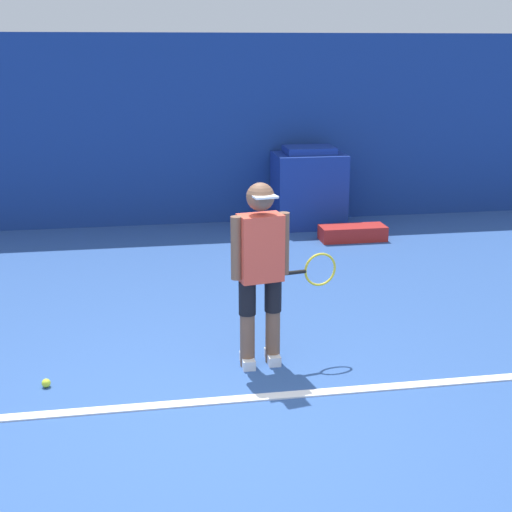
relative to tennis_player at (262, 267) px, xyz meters
name	(u,v)px	position (x,y,z in m)	size (l,w,h in m)	color
ground_plane	(219,426)	(-0.47, -0.95, -0.83)	(24.00, 24.00, 0.00)	#2D5193
back_wall	(168,131)	(-0.47, 4.98, 0.52)	(24.00, 0.10, 2.69)	navy
court_baseline	(213,401)	(-0.47, -0.60, -0.82)	(21.60, 0.10, 0.01)	white
tennis_player	(262,267)	(0.00, 0.00, 0.00)	(0.90, 0.31, 1.51)	brown
tennis_ball	(46,383)	(-1.70, -0.15, -0.80)	(0.07, 0.07, 0.07)	#D1E533
covered_chair	(308,188)	(1.49, 4.51, -0.28)	(0.99, 0.74, 1.15)	navy
equipment_bag	(353,233)	(1.89, 3.62, -0.73)	(0.88, 0.36, 0.20)	#B2231E
water_bottle	(259,220)	(0.79, 4.58, -0.73)	(0.08, 0.08, 0.22)	orange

